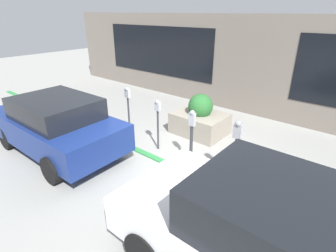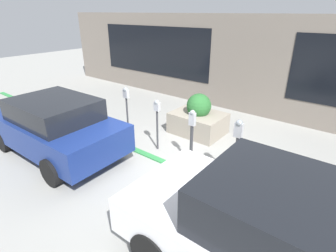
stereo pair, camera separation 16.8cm
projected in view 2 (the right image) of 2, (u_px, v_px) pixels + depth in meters
ground_plane at (165, 161)px, 6.49m from camera, size 40.00×40.00×0.00m
curb_strip at (163, 162)px, 6.43m from camera, size 19.00×0.16×0.04m
building_facade at (247, 66)px, 9.01m from camera, size 19.00×0.17×3.35m
parking_meter_nearest at (238, 138)px, 5.35m from camera, size 0.17×0.15×1.44m
parking_meter_second at (192, 131)px, 6.08m from camera, size 0.15×0.13×1.38m
parking_meter_middle at (157, 114)px, 6.67m from camera, size 0.15×0.13×1.39m
parking_meter_fourth at (126, 102)px, 7.20m from camera, size 0.16×0.13×1.54m
planter_box at (198, 119)px, 7.84m from camera, size 1.51×1.17×1.23m
parked_car_front at (277, 235)px, 3.32m from camera, size 4.12×2.00×1.57m
parked_car_middle at (55, 126)px, 6.58m from camera, size 3.94×1.89×1.49m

